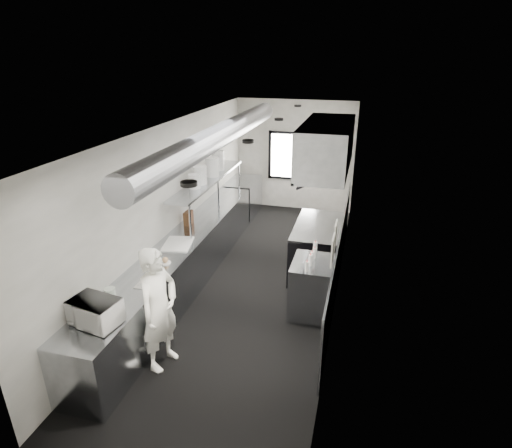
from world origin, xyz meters
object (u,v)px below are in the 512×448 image
Objects in this scene: squeeze_bottle_d at (314,253)px; deli_tub_a at (106,299)px; prep_counter at (183,264)px; cutting_board at (178,244)px; microwave at (95,312)px; small_plate at (165,263)px; far_work_table at (243,197)px; squeeze_bottle_b at (310,260)px; squeeze_bottle_c at (312,257)px; exhaust_hood at (326,147)px; squeeze_bottle_e at (315,248)px; range at (317,248)px; deli_tub_b at (110,292)px; squeeze_bottle_a at (307,266)px; bottle_station at (312,288)px; pass_shelf at (209,180)px; plate_stack_a at (195,181)px; knife_block at (188,218)px; plate_stack_b at (200,175)px; plate_stack_c at (212,167)px; line_cook at (159,309)px; plate_stack_d at (218,160)px.

deli_tub_a is at bearing -141.32° from squeeze_bottle_d.
prep_counter is 10.17× the size of cutting_board.
small_plate is at bearing 95.48° from microwave.
far_work_table is 4.64m from squeeze_bottle_b.
microwave is at bearing -135.32° from squeeze_bottle_c.
squeeze_bottle_c is at bearing -0.83° from cutting_board.
exhaust_hood reaches higher than squeeze_bottle_e.
far_work_table is (-2.19, 2.50, -0.02)m from range.
deli_tub_b is 0.91× the size of squeeze_bottle_a.
squeeze_bottle_c is at bearing 148.35° from bottle_station.
prep_counter is at bearing -88.44° from pass_shelf.
deli_tub_a is 0.58× the size of plate_stack_a.
plate_stack_a is at bearing 158.59° from squeeze_bottle_d.
squeeze_bottle_c is at bearing -86.81° from range.
knife_block is at bearing 89.49° from deli_tub_b.
small_plate is 0.66× the size of plate_stack_a.
pass_shelf reaches higher than deli_tub_a.
squeeze_bottle_c is at bearing -19.23° from knife_block.
microwave is at bearing -70.44° from deli_tub_a.
exhaust_hood is 3.20m from prep_counter.
cutting_board is at bearing -86.74° from plate_stack_b.
bottle_station is at bearing -85.43° from range.
squeeze_bottle_a is at bearing -44.23° from plate_stack_c.
plate_stack_c is (-0.03, 4.10, 0.70)m from microwave.
deli_tub_a is 0.39× the size of plate_stack_c.
line_cook is 2.89× the size of cutting_board.
plate_stack_a is at bearing -91.24° from far_work_table.
far_work_table is 2.03m from plate_stack_d.
pass_shelf reaches higher than squeeze_bottle_c.
deli_tub_a is at bearing -142.85° from squeeze_bottle_c.
plate_stack_c is (0.01, 0.19, 0.22)m from pass_shelf.
line_cook is at bearing -73.73° from knife_block.
microwave is 3.18m from squeeze_bottle_c.
squeeze_bottle_b is (2.40, 1.68, 0.04)m from deli_tub_a.
cutting_board is 1.28m from plate_stack_a.
range is 3.52m from line_cook.
squeeze_bottle_c reaches higher than bottle_station.
line_cook reaches higher than squeeze_bottle_b.
squeeze_bottle_e is at bearing 88.15° from squeeze_bottle_b.
squeeze_bottle_e is (2.27, -3.58, 0.55)m from far_work_table.
cutting_board is 2.26m from squeeze_bottle_c.
prep_counter is at bearing 94.00° from cutting_board.
small_plate is (0.11, -4.51, 0.46)m from far_work_table.
cutting_board is 1.52m from plate_stack_b.
range is 9.49× the size of small_plate.
range is 9.72× the size of squeeze_bottle_a.
squeeze_bottle_d is (2.35, -0.92, -0.71)m from plate_stack_a.
knife_block is at bearing 166.26° from squeeze_bottle_e.
plate_stack_d is at bearing 90.45° from plate_stack_a.
knife_block is 0.83m from plate_stack_b.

